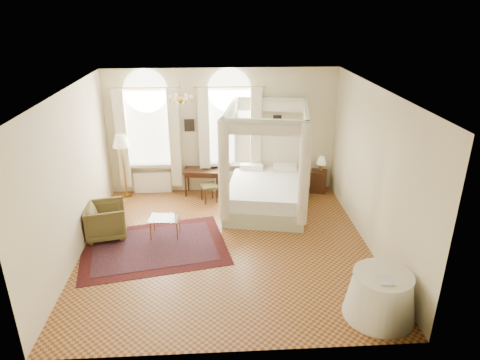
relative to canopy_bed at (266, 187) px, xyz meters
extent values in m
plane|color=#9B5F2D|center=(-1.04, -1.73, -0.59)|extent=(6.00, 6.00, 0.00)
plane|color=beige|center=(-1.04, 1.27, 1.06)|extent=(6.00, 0.00, 6.00)
plane|color=beige|center=(-1.04, -4.73, 1.06)|extent=(6.00, 0.00, 6.00)
plane|color=beige|center=(-4.04, -1.73, 1.06)|extent=(0.00, 6.00, 6.00)
plane|color=beige|center=(1.96, -1.73, 1.06)|extent=(0.00, 6.00, 6.00)
plane|color=white|center=(-1.04, -1.73, 2.71)|extent=(6.00, 6.00, 0.00)
cube|color=silver|center=(-2.94, 1.24, 1.21)|extent=(1.10, 0.04, 1.90)
cylinder|color=silver|center=(-2.94, 1.24, 2.16)|extent=(1.10, 0.04, 1.10)
cube|color=white|center=(-2.94, 1.15, 0.22)|extent=(1.32, 0.24, 0.08)
cube|color=beige|center=(-3.61, 1.07, 0.96)|extent=(0.28, 0.14, 2.60)
cube|color=beige|center=(-2.27, 1.07, 0.96)|extent=(0.28, 0.14, 2.60)
cube|color=white|center=(-2.94, 1.17, -0.29)|extent=(1.00, 0.12, 0.58)
cube|color=silver|center=(-0.84, 1.24, 1.21)|extent=(1.10, 0.04, 1.90)
cylinder|color=silver|center=(-0.84, 1.24, 2.16)|extent=(1.10, 0.04, 1.10)
cube|color=white|center=(-0.84, 1.15, 0.22)|extent=(1.32, 0.24, 0.08)
cube|color=beige|center=(-1.51, 1.07, 0.96)|extent=(0.28, 0.14, 2.60)
cube|color=beige|center=(-0.17, 1.07, 0.96)|extent=(0.28, 0.14, 2.60)
cube|color=white|center=(-0.84, 1.17, -0.29)|extent=(1.00, 0.12, 0.58)
cylinder|color=#B1863B|center=(-1.94, -0.53, 2.51)|extent=(0.02, 0.02, 0.40)
sphere|color=#B1863B|center=(-1.94, -0.53, 2.29)|extent=(0.16, 0.16, 0.16)
sphere|color=#FBEFC3|center=(-1.72, -0.53, 2.36)|extent=(0.07, 0.07, 0.07)
sphere|color=#FBEFC3|center=(-1.83, -0.34, 2.36)|extent=(0.07, 0.07, 0.07)
sphere|color=#FBEFC3|center=(-2.05, -0.34, 2.36)|extent=(0.07, 0.07, 0.07)
sphere|color=#FBEFC3|center=(-2.16, -0.53, 2.36)|extent=(0.07, 0.07, 0.07)
sphere|color=#FBEFC3|center=(-2.05, -0.72, 2.36)|extent=(0.07, 0.07, 0.07)
sphere|color=#FBEFC3|center=(-1.83, -0.72, 2.36)|extent=(0.07, 0.07, 0.07)
cube|color=black|center=(-1.89, 1.24, 1.26)|extent=(0.26, 0.03, 0.32)
cube|color=black|center=(0.41, 1.24, 1.36)|extent=(0.22, 0.03, 0.26)
cube|color=#B1B996|center=(0.00, 0.01, -0.39)|extent=(2.26, 2.61, 0.40)
cube|color=white|center=(0.00, 0.01, -0.04)|extent=(2.13, 2.49, 0.31)
cube|color=beige|center=(0.20, 1.11, 0.41)|extent=(1.86, 0.42, 1.32)
cube|color=#B1B996|center=(-0.66, 1.24, 0.68)|extent=(0.12, 0.12, 2.54)
cube|color=#B1B996|center=(1.06, 0.93, 0.68)|extent=(0.12, 0.12, 2.54)
cube|color=#B1B996|center=(-1.05, -0.90, 0.68)|extent=(0.12, 0.12, 2.54)
cube|color=#B1B996|center=(0.67, -1.22, 0.68)|extent=(0.12, 0.12, 2.54)
cube|color=#B1B996|center=(0.20, 1.09, 1.95)|extent=(1.86, 0.42, 0.09)
cube|color=#B1B996|center=(-0.19, -1.06, 1.95)|extent=(1.86, 0.42, 0.09)
cube|color=#B1B996|center=(-0.86, 0.17, 1.95)|extent=(0.50, 2.30, 0.09)
cube|color=#B1B996|center=(0.86, -0.14, 1.95)|extent=(0.50, 2.30, 0.09)
cube|color=beige|center=(0.20, 1.09, 1.80)|extent=(1.92, 0.39, 0.31)
cube|color=beige|center=(-0.19, -1.06, 1.80)|extent=(1.92, 0.39, 0.31)
cube|color=beige|center=(-0.86, 0.17, 1.80)|extent=(0.47, 2.35, 0.31)
cube|color=beige|center=(0.86, -0.14, 1.80)|extent=(0.47, 2.35, 0.31)
cylinder|color=beige|center=(-1.05, -0.90, 0.79)|extent=(0.24, 0.24, 2.32)
cylinder|color=beige|center=(0.67, -1.22, 0.79)|extent=(0.24, 0.24, 2.32)
cube|color=#381D0F|center=(1.56, 0.97, -0.29)|extent=(0.51, 0.48, 0.60)
cylinder|color=#B1863B|center=(1.62, 1.06, 0.10)|extent=(0.11, 0.11, 0.18)
cone|color=#FBEFC3|center=(1.62, 1.06, 0.28)|extent=(0.26, 0.26, 0.20)
cube|color=#381D0F|center=(-1.59, 0.97, 0.10)|extent=(1.00, 0.61, 0.06)
cube|color=#381D0F|center=(-1.59, 0.97, 0.01)|extent=(0.90, 0.50, 0.09)
cylinder|color=#381D0F|center=(-1.98, 1.21, -0.26)|extent=(0.05, 0.05, 0.66)
cylinder|color=#381D0F|center=(-1.16, 1.11, -0.26)|extent=(0.05, 0.05, 0.66)
cylinder|color=#381D0F|center=(-2.03, 0.84, -0.26)|extent=(0.05, 0.05, 0.66)
cylinder|color=#381D0F|center=(-1.20, 0.73, -0.26)|extent=(0.05, 0.05, 0.66)
imported|color=black|center=(-1.46, 1.07, 0.14)|extent=(0.43, 0.37, 0.03)
cube|color=#403B1B|center=(-1.42, 0.52, -0.17)|extent=(0.51, 0.51, 0.08)
cylinder|color=#381D0F|center=(-1.51, 0.33, -0.40)|extent=(0.04, 0.04, 0.38)
cylinder|color=#381D0F|center=(-1.22, 0.43, -0.40)|extent=(0.04, 0.04, 0.38)
cylinder|color=#381D0F|center=(-1.61, 0.61, -0.40)|extent=(0.04, 0.04, 0.38)
cylinder|color=#381D0F|center=(-1.32, 0.71, -0.40)|extent=(0.04, 0.04, 0.38)
imported|color=#4E4421|center=(-3.65, -1.15, -0.20)|extent=(1.02, 1.00, 0.78)
cube|color=white|center=(-2.37, -1.23, -0.15)|extent=(0.69, 0.51, 0.02)
cylinder|color=#B1863B|center=(-2.66, -1.39, -0.37)|extent=(0.03, 0.03, 0.44)
cylinder|color=#B1863B|center=(-2.09, -1.43, -0.37)|extent=(0.03, 0.03, 0.44)
cylinder|color=#B1863B|center=(-2.64, -1.02, -0.37)|extent=(0.03, 0.03, 0.44)
cylinder|color=#B1863B|center=(-2.07, -1.06, -0.37)|extent=(0.03, 0.03, 0.44)
cylinder|color=#B1863B|center=(-3.62, 0.97, -0.57)|extent=(0.30, 0.30, 0.03)
cylinder|color=#B1863B|center=(-3.62, 0.97, 0.16)|extent=(0.04, 0.04, 1.50)
cone|color=#FBEFC3|center=(-3.62, 0.97, 0.97)|extent=(0.44, 0.44, 0.32)
cube|color=#461010|center=(-2.57, -1.70, -0.58)|extent=(3.34, 2.68, 0.01)
cube|color=black|center=(-2.57, -1.70, -0.58)|extent=(2.79, 2.13, 0.01)
cone|color=white|center=(1.41, -4.05, -0.21)|extent=(1.17, 1.17, 0.75)
cylinder|color=white|center=(1.41, -4.05, 0.19)|extent=(0.96, 0.96, 0.04)
imported|color=black|center=(1.27, -4.21, 0.22)|extent=(0.25, 0.32, 0.03)
camera|label=1|loc=(-1.22, -9.61, 4.21)|focal=32.00mm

